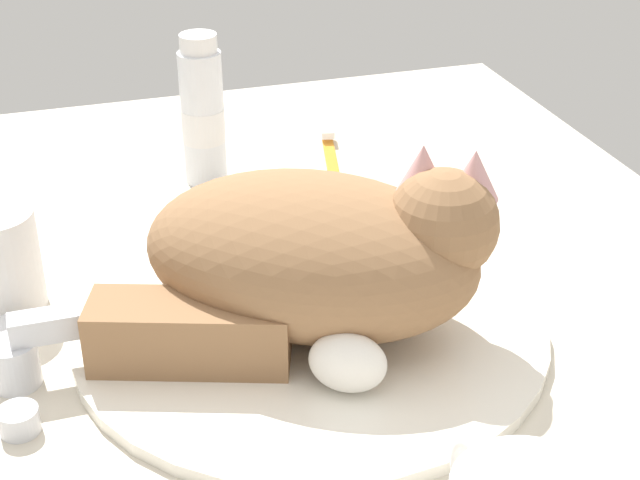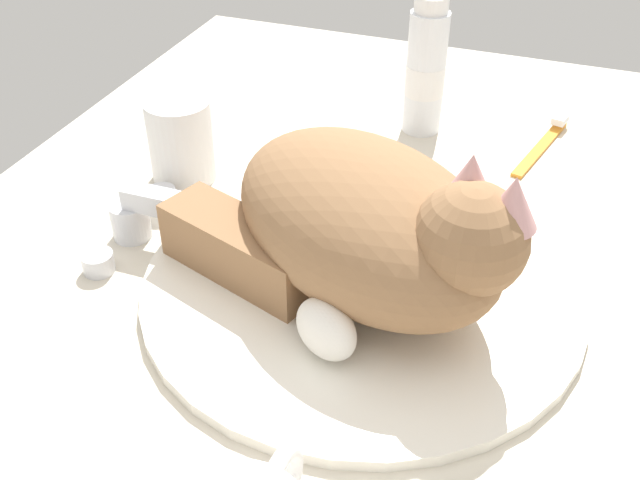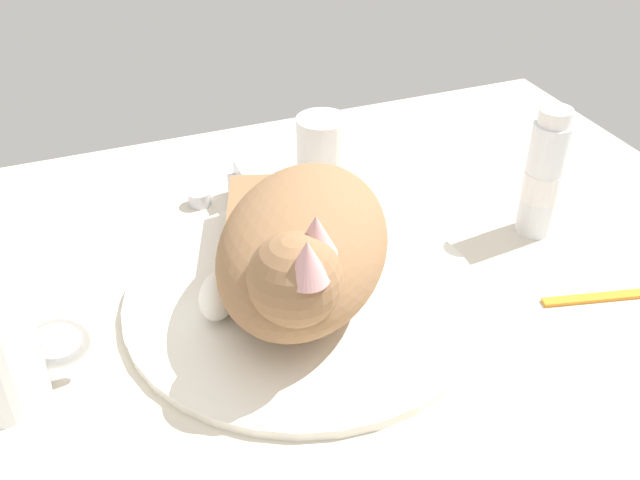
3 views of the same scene
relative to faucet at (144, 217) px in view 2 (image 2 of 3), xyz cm
name	(u,v)px [view 2 (image 2 of 3)]	position (x,y,z in cm)	size (l,w,h in cm)	color
ground_plane	(361,302)	(0.00, -20.80, -3.97)	(110.00, 82.50, 3.00)	beige
sink_basin	(362,284)	(0.00, -20.80, -1.95)	(37.07, 37.07, 1.05)	white
faucet	(144,217)	(0.00, 0.00, 0.00)	(13.86, 11.11, 5.53)	silver
cat	(368,226)	(-0.76, -21.33, 4.74)	(27.52, 32.86, 14.71)	#936B47
rinse_cup	(181,140)	(11.00, 2.03, 1.83)	(6.61, 6.61, 8.61)	white
toothpaste_bottle	(426,70)	(29.73, -18.46, 4.80)	(4.41, 4.41, 15.53)	white
toothbrush	(544,142)	(30.42, -32.27, -1.95)	(14.06, 4.56, 1.60)	orange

